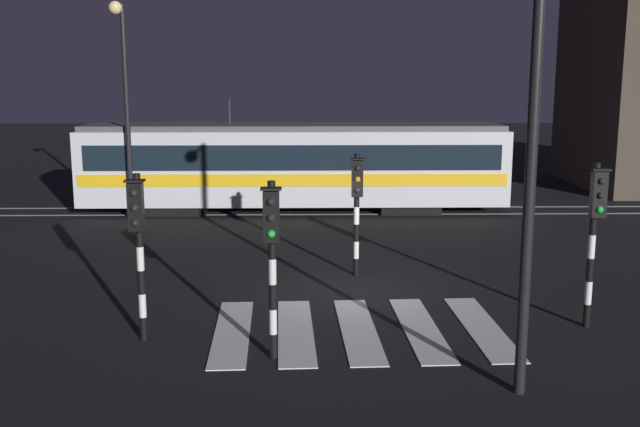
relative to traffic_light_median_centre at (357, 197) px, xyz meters
name	(u,v)px	position (x,y,z in m)	size (l,w,h in m)	color
ground_plane	(350,289)	(-0.22, -1.11, -2.06)	(120.00, 120.00, 0.00)	black
rail_near	(335,214)	(-0.22, 8.38, -2.05)	(80.00, 0.12, 0.03)	#59595E
rail_far	(334,207)	(-0.22, 9.81, -2.05)	(80.00, 0.12, 0.03)	#59595E
crosswalk_zebra	(358,330)	(-0.22, -4.02, -2.05)	(5.90, 4.11, 0.02)	silver
traffic_light_median_centre	(357,197)	(0.00, 0.00, 0.00)	(0.36, 0.42, 3.12)	black
traffic_light_corner_near_right	(595,221)	(4.45, -3.99, 0.16)	(0.36, 0.42, 3.36)	black
traffic_light_corner_near_left	(138,233)	(-4.42, -4.60, 0.09)	(0.36, 0.42, 3.26)	black
traffic_light_kerb_mid_left	(272,244)	(-1.86, -5.58, 0.09)	(0.36, 0.42, 3.25)	black
street_lamp_trackside_left	(124,86)	(-7.44, 7.36, 2.61)	(0.44, 1.21, 7.39)	black
street_lamp_near_kerb	(539,120)	(2.18, -7.29, 2.35)	(0.44, 1.21, 6.92)	black
tram	(294,165)	(-1.74, 9.09, -0.31)	(15.75, 2.58, 4.15)	silver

